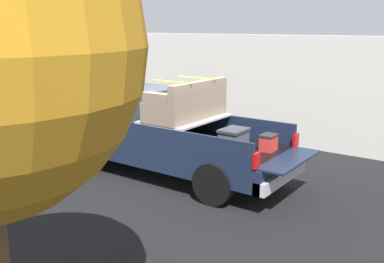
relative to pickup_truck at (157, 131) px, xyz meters
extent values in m
plane|color=black|center=(-0.38, 0.00, -0.98)|extent=(40.00, 40.00, 0.00)
cube|color=#162138|center=(-0.38, 0.00, -0.36)|extent=(5.50, 1.92, 0.45)
cube|color=black|center=(-1.58, 0.00, -0.11)|extent=(2.80, 1.80, 0.04)
cube|color=#162138|center=(-1.58, 0.93, 0.12)|extent=(2.80, 0.06, 0.50)
cube|color=#162138|center=(-1.58, -0.93, 0.12)|extent=(2.80, 0.06, 0.50)
cube|color=#162138|center=(-0.21, 0.00, 0.12)|extent=(0.06, 1.80, 0.50)
cube|color=#162138|center=(-3.25, 0.00, -0.11)|extent=(0.55, 1.80, 0.04)
cube|color=#B2B2B7|center=(-0.80, 0.00, 0.39)|extent=(1.25, 1.92, 0.04)
cube|color=#162138|center=(0.97, 0.00, 0.12)|extent=(2.30, 1.92, 0.50)
cube|color=#2D3842|center=(0.87, 0.00, 0.65)|extent=(1.94, 1.76, 0.56)
cube|color=#162138|center=(2.32, 0.00, 0.06)|extent=(0.40, 1.82, 0.38)
cube|color=#B2B2B7|center=(-3.10, 0.00, -0.46)|extent=(0.24, 1.92, 0.24)
cube|color=red|center=(-3.00, 0.88, 0.05)|extent=(0.06, 0.20, 0.28)
cube|color=red|center=(-3.00, -0.88, 0.05)|extent=(0.06, 0.20, 0.28)
cylinder|color=black|center=(1.37, 0.88, -0.56)|extent=(0.83, 0.30, 0.83)
cylinder|color=black|center=(1.37, -0.88, -0.56)|extent=(0.83, 0.30, 0.83)
cylinder|color=black|center=(-2.13, 0.88, -0.56)|extent=(0.83, 0.30, 0.83)
cylinder|color=black|center=(-2.13, -0.88, -0.56)|extent=(0.83, 0.30, 0.83)
cube|color=#474C56|center=(-2.20, 0.31, 0.13)|extent=(0.40, 0.55, 0.45)
cube|color=#31353C|center=(-2.20, 0.31, 0.38)|extent=(0.44, 0.59, 0.05)
ellipsoid|color=#384728|center=(-2.13, -0.08, 0.13)|extent=(0.20, 0.38, 0.43)
ellipsoid|color=#384728|center=(-2.24, -0.08, 0.06)|extent=(0.09, 0.26, 0.19)
cube|color=red|center=(-2.68, -0.26, 0.06)|extent=(0.26, 0.34, 0.30)
cube|color=#262628|center=(-2.68, -0.26, 0.23)|extent=(0.28, 0.36, 0.04)
cube|color=#84705B|center=(-0.80, 0.00, 0.62)|extent=(0.89, 1.95, 0.42)
cube|color=#84705B|center=(-1.17, 0.00, 1.03)|extent=(0.16, 1.95, 0.40)
cube|color=#84705B|center=(-0.75, 0.87, 0.94)|extent=(0.65, 0.20, 0.22)
cube|color=#84705B|center=(-0.75, -0.88, 0.94)|extent=(0.65, 0.20, 0.22)
cube|color=yellow|center=(-0.80, 0.44, 1.24)|extent=(0.99, 0.03, 0.02)
cube|color=yellow|center=(-0.80, -0.44, 1.24)|extent=(0.99, 0.03, 0.02)
cube|color=silver|center=(0.58, -4.10, 0.56)|extent=(9.99, 0.36, 3.09)
cylinder|color=#1E592D|center=(3.74, -3.33, -0.53)|extent=(0.56, 0.56, 0.90)
cylinder|color=#1E592D|center=(3.74, -3.33, -0.04)|extent=(0.60, 0.60, 0.08)
camera|label=1|loc=(-6.38, 7.56, 2.37)|focal=41.22mm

